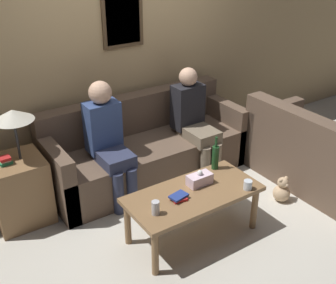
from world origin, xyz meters
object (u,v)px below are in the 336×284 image
wine_bottle (215,157)px  person_left (108,137)px  person_right (194,118)px  teddy_bear (282,191)px  couch_side (319,159)px  couch_main (146,150)px  drinking_glass (248,185)px  coffee_table (193,198)px

wine_bottle → person_left: bearing=133.5°
person_right → teddy_bear: (0.39, -1.04, -0.54)m
couch_side → teddy_bear: size_ratio=5.77×
couch_main → couch_side: bearing=-40.1°
person_right → teddy_bear: 1.23m
person_right → drinking_glass: bearing=-103.4°
person_left → coffee_table: bearing=-72.1°
couch_side → person_left: person_left is taller
teddy_bear → person_left: bearing=143.2°
wine_bottle → person_left: 1.09m
couch_main → wine_bottle: couch_main is taller
couch_side → person_left: 2.29m
coffee_table → wine_bottle: (0.42, 0.22, 0.19)m
couch_side → drinking_glass: (-1.24, -0.17, 0.20)m
couch_side → person_left: bearing=62.0°
couch_main → drinking_glass: 1.43m
teddy_bear → couch_main: bearing=126.0°
drinking_glass → person_right: 1.24m
couch_main → teddy_bear: (0.90, -1.24, -0.19)m
wine_bottle → drinking_glass: 0.45m
drinking_glass → person_right: bearing=76.6°
couch_main → coffee_table: 1.20m
couch_main → couch_side: (1.47, -1.23, 0.00)m
couch_main → coffee_table: size_ratio=1.88×
wine_bottle → drinking_glass: wine_bottle is taller
person_left → wine_bottle: bearing=-46.5°
wine_bottle → drinking_glass: size_ratio=3.88×
teddy_bear → drinking_glass: bearing=-166.8°
couch_side → coffee_table: 1.68m
couch_main → teddy_bear: size_ratio=8.15×
drinking_glass → wine_bottle: bearing=91.8°
drinking_glass → person_left: bearing=121.7°
wine_bottle → person_right: size_ratio=0.28×
wine_bottle → teddy_bear: size_ratio=1.21×
couch_side → person_left: size_ratio=1.29×
coffee_table → person_right: (0.72, 0.97, 0.25)m
wine_bottle → person_right: (0.30, 0.75, 0.06)m
person_left → person_right: (1.04, -0.04, -0.03)m
couch_main → coffee_table: (-0.21, -1.17, 0.10)m
couch_main → wine_bottle: bearing=-77.3°
coffee_table → person_right: bearing=53.4°
couch_main → person_left: bearing=-162.2°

